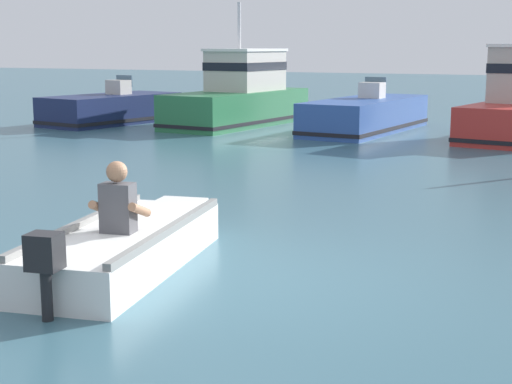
% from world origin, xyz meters
% --- Properties ---
extents(ground_plane, '(120.00, 120.00, 0.00)m').
position_xyz_m(ground_plane, '(0.00, 0.00, 0.00)').
color(ground_plane, '#386070').
extents(rowboat_with_person, '(1.66, 3.72, 1.19)m').
position_xyz_m(rowboat_with_person, '(-1.19, -0.03, 0.25)').
color(rowboat_with_person, white).
rests_on(rowboat_with_person, ground).
extents(moored_boat_navy, '(2.65, 4.76, 1.46)m').
position_xyz_m(moored_boat_navy, '(-10.87, 13.08, 0.42)').
color(moored_boat_navy, '#19234C').
rests_on(moored_boat_navy, ground).
extents(moored_boat_green, '(2.53, 5.68, 3.62)m').
position_xyz_m(moored_boat_green, '(-7.06, 14.32, 0.85)').
color(moored_boat_green, '#287042').
rests_on(moored_boat_green, ground).
extents(moored_boat_blue, '(2.27, 5.46, 1.49)m').
position_xyz_m(moored_boat_blue, '(-3.06, 14.19, 0.44)').
color(moored_boat_blue, '#2D519E').
rests_on(moored_boat_blue, ground).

